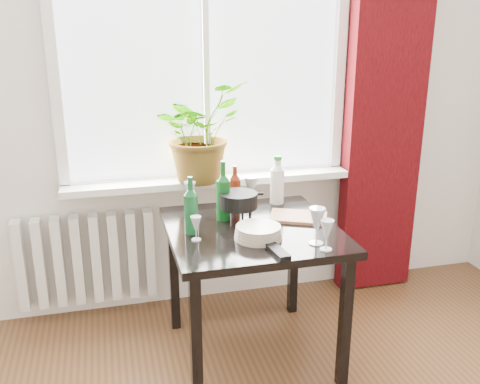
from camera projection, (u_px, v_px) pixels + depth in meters
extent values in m
cube|color=white|center=(205.00, 46.00, 3.04)|extent=(1.72, 0.08, 1.62)
cube|color=white|center=(209.00, 180.00, 3.21)|extent=(1.72, 0.20, 0.04)
cube|color=#330407|center=(386.00, 96.00, 3.31)|extent=(0.50, 0.12, 2.56)
cube|color=silver|center=(87.00, 259.00, 3.20)|extent=(0.80, 0.10, 0.55)
cube|color=black|center=(252.00, 231.00, 2.72)|extent=(0.85, 0.85, 0.04)
cube|color=black|center=(196.00, 344.00, 2.41)|extent=(0.05, 0.05, 0.70)
cube|color=black|center=(174.00, 273.00, 3.08)|extent=(0.05, 0.05, 0.70)
cube|color=black|center=(345.00, 322.00, 2.58)|extent=(0.05, 0.05, 0.70)
cube|color=black|center=(293.00, 260.00, 3.25)|extent=(0.05, 0.05, 0.70)
imported|color=#228022|center=(199.00, 132.00, 3.06)|extent=(0.68, 0.67, 0.57)
cylinder|color=#BCAE9B|center=(258.00, 232.00, 2.56)|extent=(0.30, 0.30, 0.06)
cube|color=black|center=(277.00, 251.00, 2.41)|extent=(0.08, 0.19, 0.02)
cube|color=#A06548|center=(298.00, 217.00, 2.83)|extent=(0.35, 0.30, 0.02)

